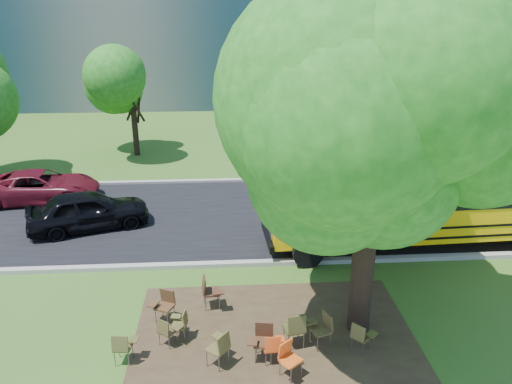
{
  "coord_description": "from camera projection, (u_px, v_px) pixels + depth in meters",
  "views": [
    {
      "loc": [
        -0.15,
        -11.15,
        7.83
      ],
      "look_at": [
        0.87,
        4.31,
        2.02
      ],
      "focal_mm": 35.0,
      "sensor_mm": 36.0,
      "label": 1
    }
  ],
  "objects": [
    {
      "name": "chair_0",
      "position": [
        123.0,
        345.0,
        11.44
      ],
      "size": [
        0.59,
        0.49,
        0.83
      ],
      "rotation": [
        0.0,
        0.0,
        -0.12
      ],
      "color": "#4A4720",
      "rests_on": "ground"
    },
    {
      "name": "chair_4",
      "position": [
        273.0,
        346.0,
        11.46
      ],
      "size": [
        0.53,
        0.5,
        0.8
      ],
      "rotation": [
        0.0,
        0.0,
        0.06
      ],
      "color": "#CF4816",
      "rests_on": "ground"
    },
    {
      "name": "chair_6",
      "position": [
        322.0,
        326.0,
        12.05
      ],
      "size": [
        0.7,
        0.62,
        0.91
      ],
      "rotation": [
        0.0,
        0.0,
        1.92
      ],
      "color": "#4C4021",
      "rests_on": "ground"
    },
    {
      "name": "ground",
      "position": [
        234.0,
        321.0,
        13.18
      ],
      "size": [
        160.0,
        160.0,
        0.0
      ],
      "primitive_type": "plane",
      "color": "#35561B",
      "rests_on": "ground"
    },
    {
      "name": "chair_2",
      "position": [
        220.0,
        346.0,
        11.35
      ],
      "size": [
        0.62,
        0.78,
        0.91
      ],
      "rotation": [
        0.0,
        0.0,
        0.91
      ],
      "color": "brown",
      "rests_on": "ground"
    },
    {
      "name": "kerb_far",
      "position": [
        228.0,
        181.0,
        23.52
      ],
      "size": [
        80.0,
        0.25,
        0.14
      ],
      "primitive_type": "cube",
      "color": "gray",
      "rests_on": "ground"
    },
    {
      "name": "chair_11",
      "position": [
        296.0,
        326.0,
        11.97
      ],
      "size": [
        0.65,
        0.68,
        0.97
      ],
      "rotation": [
        0.0,
        0.0,
        0.21
      ],
      "color": "#42401C",
      "rests_on": "ground"
    },
    {
      "name": "chair_10",
      "position": [
        209.0,
        290.0,
        13.53
      ],
      "size": [
        0.63,
        0.64,
        0.96
      ],
      "rotation": [
        0.0,
        0.0,
        -1.44
      ],
      "color": "#442818",
      "rests_on": "ground"
    },
    {
      "name": "main_tree",
      "position": [
        375.0,
        119.0,
        10.96
      ],
      "size": [
        7.2,
        7.2,
        9.1
      ],
      "color": "black",
      "rests_on": "ground"
    },
    {
      "name": "chair_7",
      "position": [
        361.0,
        335.0,
        11.84
      ],
      "size": [
        0.68,
        0.54,
        0.8
      ],
      "rotation": [
        0.0,
        0.0,
        -0.81
      ],
      "color": "brown",
      "rests_on": "ground"
    },
    {
      "name": "black_car",
      "position": [
        89.0,
        210.0,
        18.39
      ],
      "size": [
        4.66,
        3.02,
        1.47
      ],
      "primitive_type": "imported",
      "rotation": [
        0.0,
        0.0,
        1.89
      ],
      "color": "black",
      "rests_on": "ground"
    },
    {
      "name": "kerb_near",
      "position": [
        232.0,
        264.0,
        15.95
      ],
      "size": [
        80.0,
        0.25,
        0.14
      ],
      "primitive_type": "cube",
      "color": "gray",
      "rests_on": "ground"
    },
    {
      "name": "dirt_patch",
      "position": [
        273.0,
        331.0,
        12.76
      ],
      "size": [
        7.0,
        4.5,
        0.03
      ],
      "primitive_type": "cube",
      "color": "#382819",
      "rests_on": "ground"
    },
    {
      "name": "chair_1",
      "position": [
        167.0,
        330.0,
        12.05
      ],
      "size": [
        0.67,
        0.53,
        0.78
      ],
      "rotation": [
        0.0,
        0.0,
        -0.61
      ],
      "color": "#493E1F",
      "rests_on": "ground"
    },
    {
      "name": "chair_8",
      "position": [
        181.0,
        322.0,
        12.34
      ],
      "size": [
        0.45,
        0.55,
        0.77
      ],
      "rotation": [
        0.0,
        0.0,
        1.42
      ],
      "color": "brown",
      "rests_on": "ground"
    },
    {
      "name": "chair_9",
      "position": [
        164.0,
        303.0,
        13.01
      ],
      "size": [
        0.73,
        0.57,
        0.9
      ],
      "rotation": [
        0.0,
        0.0,
        2.72
      ],
      "color": "#4E331C",
      "rests_on": "ground"
    },
    {
      "name": "bg_car_red",
      "position": [
        41.0,
        186.0,
        21.03
      ],
      "size": [
        4.89,
        2.5,
        1.32
      ],
      "primitive_type": "imported",
      "rotation": [
        0.0,
        0.0,
        1.64
      ],
      "color": "#540E1A",
      "rests_on": "ground"
    },
    {
      "name": "bg_tree_3",
      "position": [
        385.0,
        65.0,
        24.98
      ],
      "size": [
        5.6,
        5.6,
        7.84
      ],
      "color": "black",
      "rests_on": "ground"
    },
    {
      "name": "chair_5",
      "position": [
        288.0,
        357.0,
        11.04
      ],
      "size": [
        0.59,
        0.74,
        0.87
      ],
      "rotation": [
        0.0,
        0.0,
        3.83
      ],
      "color": "#DB5417",
      "rests_on": "ground"
    },
    {
      "name": "chair_3",
      "position": [
        263.0,
        338.0,
        11.61
      ],
      "size": [
        0.66,
        0.54,
        0.92
      ],
      "rotation": [
        0.0,
        0.0,
        3.0
      ],
      "color": "#4E2D1B",
      "rests_on": "ground"
    },
    {
      "name": "asphalt_road",
      "position": [
        230.0,
        216.0,
        19.71
      ],
      "size": [
        80.0,
        8.0,
        0.04
      ],
      "primitive_type": "cube",
      "color": "black",
      "rests_on": "ground"
    },
    {
      "name": "bg_tree_2",
      "position": [
        131.0,
        78.0,
        26.33
      ],
      "size": [
        4.8,
        4.8,
        6.62
      ],
      "color": "black",
      "rests_on": "ground"
    },
    {
      "name": "school_bus",
      "position": [
        457.0,
        197.0,
        17.06
      ],
      "size": [
        12.06,
        3.24,
        2.92
      ],
      "rotation": [
        0.0,
        0.0,
        0.05
      ],
      "color": "#FFBD08",
      "rests_on": "ground"
    }
  ]
}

